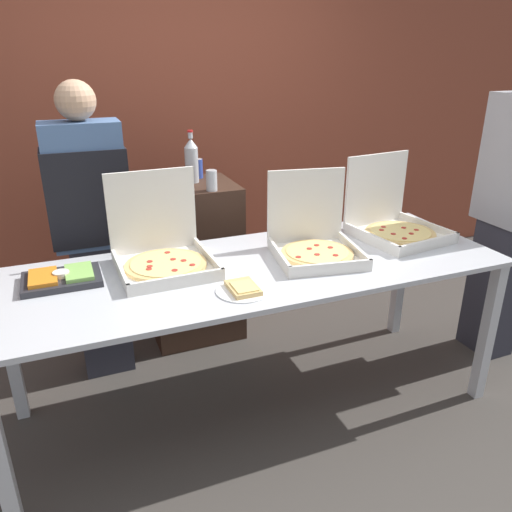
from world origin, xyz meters
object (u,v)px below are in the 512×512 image
(pizza_box_near_left, at_px, (394,222))
(person_server_vest, at_px, (91,221))
(soda_can_silver, at_px, (212,180))
(pizza_box_far_right, at_px, (162,251))
(soda_bottle, at_px, (191,160))
(paper_plate_front_right, at_px, (243,289))
(veggie_tray, at_px, (62,278))
(soda_can_colored, at_px, (198,168))
(pizza_box_near_right, at_px, (314,242))
(person_guest_plaid, at_px, (510,211))

(pizza_box_near_left, distance_m, person_server_vest, 1.68)
(soda_can_silver, relative_size, person_server_vest, 0.07)
(pizza_box_far_right, relative_size, soda_bottle, 1.44)
(pizza_box_near_left, xyz_separation_m, paper_plate_front_right, (-1.04, -0.36, -0.07))
(pizza_box_far_right, xyz_separation_m, soda_can_silver, (0.42, 0.55, 0.18))
(veggie_tray, distance_m, soda_bottle, 1.20)
(pizza_box_far_right, height_order, paper_plate_front_right, pizza_box_far_right)
(paper_plate_front_right, height_order, soda_bottle, soda_bottle)
(pizza_box_near_left, bearing_deg, soda_can_colored, 125.50)
(pizza_box_far_right, height_order, soda_can_colored, pizza_box_far_right)
(pizza_box_near_right, xyz_separation_m, person_guest_plaid, (1.28, -0.03, 0.02))
(paper_plate_front_right, relative_size, soda_can_colored, 1.93)
(paper_plate_front_right, distance_m, person_guest_plaid, 1.78)
(pizza_box_near_right, bearing_deg, soda_can_silver, 124.36)
(pizza_box_near_left, height_order, veggie_tray, pizza_box_near_left)
(pizza_box_far_right, bearing_deg, pizza_box_near_left, -3.31)
(soda_bottle, distance_m, soda_can_colored, 0.15)
(pizza_box_near_left, relative_size, paper_plate_front_right, 2.11)
(pizza_box_near_right, distance_m, soda_can_silver, 0.79)
(pizza_box_near_right, distance_m, veggie_tray, 1.22)
(pizza_box_near_right, bearing_deg, pizza_box_far_right, 178.38)
(pizza_box_near_right, relative_size, pizza_box_far_right, 1.05)
(veggie_tray, distance_m, person_guest_plaid, 2.50)
(person_server_vest, bearing_deg, pizza_box_near_left, 160.48)
(pizza_box_near_left, bearing_deg, person_guest_plaid, -17.53)
(soda_can_colored, bearing_deg, pizza_box_near_right, -73.30)
(veggie_tray, xyz_separation_m, soda_bottle, (0.83, 0.81, 0.32))
(veggie_tray, bearing_deg, pizza_box_far_right, 1.79)
(soda_can_colored, xyz_separation_m, person_guest_plaid, (1.60, -1.07, -0.16))
(soda_can_silver, relative_size, person_guest_plaid, 0.07)
(soda_can_colored, distance_m, person_guest_plaid, 1.93)
(pizza_box_far_right, bearing_deg, veggie_tray, -179.62)
(soda_bottle, bearing_deg, pizza_box_near_left, -41.69)
(paper_plate_front_right, xyz_separation_m, soda_bottle, (0.10, 1.19, 0.33))
(pizza_box_near_right, xyz_separation_m, veggie_tray, (-1.21, 0.13, -0.05))
(pizza_box_near_right, relative_size, soda_bottle, 1.51)
(soda_can_silver, bearing_deg, veggie_tray, -147.67)
(soda_can_silver, distance_m, person_guest_plaid, 1.77)
(paper_plate_front_right, distance_m, soda_bottle, 1.24)
(veggie_tray, height_order, person_server_vest, person_server_vest)
(pizza_box_far_right, distance_m, soda_can_silver, 0.72)
(pizza_box_far_right, relative_size, person_guest_plaid, 0.26)
(pizza_box_near_left, bearing_deg, pizza_box_far_right, 170.68)
(soda_can_colored, xyz_separation_m, person_server_vest, (-0.72, -0.37, -0.16))
(pizza_box_near_right, relative_size, soda_can_colored, 3.94)
(person_server_vest, bearing_deg, person_guest_plaid, 163.34)
(pizza_box_near_right, height_order, pizza_box_far_right, pizza_box_far_right)
(pizza_box_far_right, bearing_deg, person_server_vest, 117.04)
(pizza_box_far_right, relative_size, veggie_tray, 1.37)
(pizza_box_near_right, distance_m, pizza_box_far_right, 0.76)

